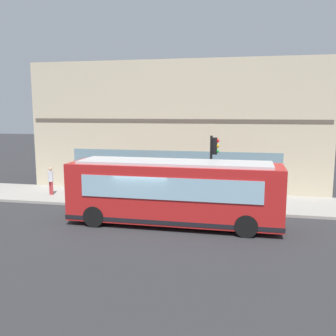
{
  "coord_description": "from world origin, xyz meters",
  "views": [
    {
      "loc": [
        -16.78,
        -4.53,
        5.46
      ],
      "look_at": [
        3.36,
        -0.42,
        2.25
      ],
      "focal_mm": 40.07,
      "sensor_mm": 36.0,
      "label": 1
    }
  ],
  "objects_px": {
    "traffic_light_near_corner": "(213,158)",
    "pedestrian_near_building_entrance": "(113,178)",
    "pedestrian_by_light_pole": "(143,177)",
    "newspaper_vending_box": "(254,200)",
    "fire_hydrant": "(215,192)",
    "city_bus_nearside": "(174,193)",
    "pedestrian_near_hydrant": "(144,179)",
    "pedestrian_walking_along_curb": "(51,179)"
  },
  "relations": [
    {
      "from": "city_bus_nearside",
      "to": "pedestrian_near_building_entrance",
      "type": "xyz_separation_m",
      "value": [
        5.8,
        5.12,
        -0.5
      ]
    },
    {
      "from": "pedestrian_near_hydrant",
      "to": "pedestrian_walking_along_curb",
      "type": "height_order",
      "value": "pedestrian_near_hydrant"
    },
    {
      "from": "pedestrian_near_building_entrance",
      "to": "newspaper_vending_box",
      "type": "bearing_deg",
      "value": -105.75
    },
    {
      "from": "traffic_light_near_corner",
      "to": "pedestrian_by_light_pole",
      "type": "bearing_deg",
      "value": 57.01
    },
    {
      "from": "traffic_light_near_corner",
      "to": "pedestrian_near_hydrant",
      "type": "height_order",
      "value": "traffic_light_near_corner"
    },
    {
      "from": "fire_hydrant",
      "to": "newspaper_vending_box",
      "type": "bearing_deg",
      "value": -130.98
    },
    {
      "from": "city_bus_nearside",
      "to": "traffic_light_near_corner",
      "type": "height_order",
      "value": "traffic_light_near_corner"
    },
    {
      "from": "traffic_light_near_corner",
      "to": "fire_hydrant",
      "type": "height_order",
      "value": "traffic_light_near_corner"
    },
    {
      "from": "traffic_light_near_corner",
      "to": "pedestrian_walking_along_curb",
      "type": "height_order",
      "value": "traffic_light_near_corner"
    },
    {
      "from": "traffic_light_near_corner",
      "to": "newspaper_vending_box",
      "type": "distance_m",
      "value": 3.22
    },
    {
      "from": "fire_hydrant",
      "to": "pedestrian_near_hydrant",
      "type": "distance_m",
      "value": 4.44
    },
    {
      "from": "fire_hydrant",
      "to": "city_bus_nearside",
      "type": "bearing_deg",
      "value": 163.63
    },
    {
      "from": "pedestrian_near_building_entrance",
      "to": "pedestrian_near_hydrant",
      "type": "height_order",
      "value": "pedestrian_near_hydrant"
    },
    {
      "from": "city_bus_nearside",
      "to": "pedestrian_by_light_pole",
      "type": "distance_m",
      "value": 6.85
    },
    {
      "from": "pedestrian_near_building_entrance",
      "to": "pedestrian_by_light_pole",
      "type": "height_order",
      "value": "pedestrian_by_light_pole"
    },
    {
      "from": "traffic_light_near_corner",
      "to": "pedestrian_near_building_entrance",
      "type": "bearing_deg",
      "value": 67.1
    },
    {
      "from": "pedestrian_near_hydrant",
      "to": "city_bus_nearside",
      "type": "bearing_deg",
      "value": -151.35
    },
    {
      "from": "fire_hydrant",
      "to": "newspaper_vending_box",
      "type": "xyz_separation_m",
      "value": [
        -2.0,
        -2.3,
        0.09
      ]
    },
    {
      "from": "fire_hydrant",
      "to": "pedestrian_near_building_entrance",
      "type": "distance_m",
      "value": 6.71
    },
    {
      "from": "fire_hydrant",
      "to": "pedestrian_near_building_entrance",
      "type": "bearing_deg",
      "value": 85.44
    },
    {
      "from": "fire_hydrant",
      "to": "pedestrian_near_hydrant",
      "type": "bearing_deg",
      "value": 90.88
    },
    {
      "from": "traffic_light_near_corner",
      "to": "pedestrian_near_building_entrance",
      "type": "relative_size",
      "value": 2.49
    },
    {
      "from": "pedestrian_near_hydrant",
      "to": "newspaper_vending_box",
      "type": "height_order",
      "value": "pedestrian_near_hydrant"
    },
    {
      "from": "pedestrian_walking_along_curb",
      "to": "traffic_light_near_corner",
      "type": "bearing_deg",
      "value": -96.25
    },
    {
      "from": "traffic_light_near_corner",
      "to": "pedestrian_walking_along_curb",
      "type": "relative_size",
      "value": 2.26
    },
    {
      "from": "city_bus_nearside",
      "to": "pedestrian_near_hydrant",
      "type": "bearing_deg",
      "value": 28.65
    },
    {
      "from": "city_bus_nearside",
      "to": "pedestrian_by_light_pole",
      "type": "relative_size",
      "value": 5.82
    },
    {
      "from": "traffic_light_near_corner",
      "to": "pedestrian_by_light_pole",
      "type": "distance_m",
      "value": 5.96
    },
    {
      "from": "pedestrian_near_building_entrance",
      "to": "pedestrian_by_light_pole",
      "type": "bearing_deg",
      "value": -82.49
    },
    {
      "from": "pedestrian_by_light_pole",
      "to": "pedestrian_walking_along_curb",
      "type": "height_order",
      "value": "pedestrian_walking_along_curb"
    },
    {
      "from": "newspaper_vending_box",
      "to": "pedestrian_by_light_pole",
      "type": "bearing_deg",
      "value": 68.33
    },
    {
      "from": "traffic_light_near_corner",
      "to": "pedestrian_near_building_entrance",
      "type": "distance_m",
      "value": 7.53
    },
    {
      "from": "pedestrian_near_building_entrance",
      "to": "pedestrian_walking_along_curb",
      "type": "distance_m",
      "value": 3.91
    },
    {
      "from": "pedestrian_near_building_entrance",
      "to": "newspaper_vending_box",
      "type": "xyz_separation_m",
      "value": [
        -2.53,
        -8.97,
        -0.45
      ]
    },
    {
      "from": "pedestrian_walking_along_curb",
      "to": "fire_hydrant",
      "type": "bearing_deg",
      "value": -83.33
    },
    {
      "from": "newspaper_vending_box",
      "to": "traffic_light_near_corner",
      "type": "bearing_deg",
      "value": 97.98
    },
    {
      "from": "pedestrian_by_light_pole",
      "to": "pedestrian_near_hydrant",
      "type": "distance_m",
      "value": 0.92
    },
    {
      "from": "city_bus_nearside",
      "to": "fire_hydrant",
      "type": "xyz_separation_m",
      "value": [
        5.27,
        -1.55,
        -1.04
      ]
    },
    {
      "from": "pedestrian_walking_along_curb",
      "to": "newspaper_vending_box",
      "type": "height_order",
      "value": "pedestrian_walking_along_curb"
    },
    {
      "from": "pedestrian_walking_along_curb",
      "to": "pedestrian_near_hydrant",
      "type": "bearing_deg",
      "value": -79.02
    },
    {
      "from": "pedestrian_near_building_entrance",
      "to": "pedestrian_walking_along_curb",
      "type": "relative_size",
      "value": 0.91
    },
    {
      "from": "city_bus_nearside",
      "to": "pedestrian_walking_along_curb",
      "type": "relative_size",
      "value": 5.78
    }
  ]
}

